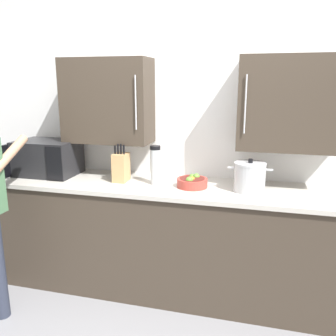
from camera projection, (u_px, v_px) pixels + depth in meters
back_wall_tiled at (196, 126)px, 3.09m from camera, size 4.31×0.44×2.66m
counter_unit at (187, 240)px, 2.99m from camera, size 3.38×0.67×0.95m
microwave_oven at (44, 158)px, 3.21m from camera, size 0.55×0.76×0.31m
knife_block at (121, 167)px, 2.99m from camera, size 0.11×0.15×0.32m
thermos_flask at (155, 165)px, 2.90m from camera, size 0.08×0.08×0.32m
stock_pot at (250, 177)px, 2.72m from camera, size 0.33×0.24×0.25m
fruit_bowl at (192, 182)px, 2.84m from camera, size 0.24×0.24×0.10m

